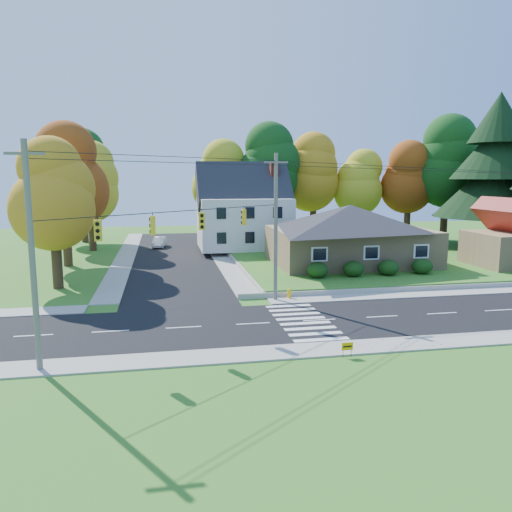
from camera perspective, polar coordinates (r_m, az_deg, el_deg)
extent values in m
plane|color=#3D7923|center=(30.15, 7.23, -7.30)|extent=(120.00, 120.00, 0.00)
cube|color=black|center=(30.15, 7.23, -7.28)|extent=(90.00, 8.00, 0.02)
cube|color=black|center=(54.18, -9.44, -0.03)|extent=(8.00, 44.00, 0.02)
cube|color=#9C9A90|center=(34.76, 4.71, -4.98)|extent=(90.00, 2.00, 0.08)
cube|color=#9C9A90|center=(25.66, 10.69, -10.25)|extent=(90.00, 2.00, 0.08)
cube|color=#3D7923|center=(53.89, 13.61, 0.05)|extent=(30.00, 30.00, 0.50)
cube|color=tan|center=(47.14, 10.62, 1.16)|extent=(14.00, 10.00, 3.20)
pyramid|color=#26262B|center=(46.85, 10.71, 4.43)|extent=(14.60, 10.60, 2.20)
cube|color=silver|center=(56.47, -1.41, 3.82)|extent=(10.00, 8.00, 5.60)
pyramid|color=#26262B|center=(56.25, -1.43, 7.88)|extent=(10.40, 8.40, 2.40)
cube|color=brown|center=(56.98, 2.07, 5.88)|extent=(0.90, 0.90, 9.60)
cube|color=tan|center=(50.62, 27.25, 0.72)|extent=(7.00, 6.00, 3.00)
ellipsoid|color=#163A10|center=(39.87, 7.07, -1.59)|extent=(1.70, 1.70, 1.27)
ellipsoid|color=#163A10|center=(40.87, 11.09, -1.42)|extent=(1.70, 1.70, 1.27)
ellipsoid|color=#163A10|center=(42.06, 14.89, -1.27)|extent=(1.70, 1.70, 1.27)
ellipsoid|color=#163A10|center=(43.43, 18.47, -1.11)|extent=(1.70, 1.70, 1.27)
cylinder|color=#666059|center=(23.24, -24.21, -0.29)|extent=(0.26, 0.26, 10.00)
cube|color=#666059|center=(23.00, -24.93, 10.58)|extent=(1.60, 0.12, 0.12)
cylinder|color=#666059|center=(33.73, 2.27, 3.17)|extent=(0.26, 0.26, 10.00)
cube|color=#666059|center=(33.57, 2.31, 10.67)|extent=(1.60, 0.12, 0.12)
cube|color=gold|center=(24.63, -17.61, 2.80)|extent=(0.34, 0.26, 1.00)
cube|color=gold|center=(26.44, -11.71, 3.43)|extent=(0.26, 0.34, 1.00)
cube|color=gold|center=(28.66, -6.22, 3.99)|extent=(0.34, 0.26, 1.00)
cube|color=gold|center=(31.21, -1.40, 4.45)|extent=(0.26, 0.34, 1.00)
cylinder|color=black|center=(27.59, -8.58, 5.10)|extent=(13.02, 10.43, 0.04)
cylinder|color=#3F2A19|center=(62.13, -4.13, 4.19)|extent=(0.80, 0.80, 5.40)
sphere|color=gold|center=(61.92, -4.17, 7.79)|extent=(6.72, 6.72, 6.72)
sphere|color=gold|center=(61.91, -4.19, 9.34)|extent=(5.91, 5.91, 5.91)
sphere|color=gold|center=(61.94, -4.20, 10.89)|extent=(5.11, 5.11, 5.11)
cylinder|color=#3F2A19|center=(62.07, 1.50, 4.62)|extent=(0.86, 0.86, 6.30)
sphere|color=#164716|center=(61.89, 1.52, 8.82)|extent=(7.84, 7.84, 7.84)
sphere|color=#164716|center=(61.91, 1.53, 10.64)|extent=(6.90, 6.90, 6.90)
sphere|color=#164716|center=(62.00, 1.54, 12.45)|extent=(5.96, 5.96, 5.96)
cylinder|color=#3F2A19|center=(64.57, 6.54, 4.54)|extent=(0.83, 0.83, 5.85)
sphere|color=#BE831A|center=(64.38, 6.61, 8.29)|extent=(7.28, 7.28, 7.28)
sphere|color=#BE831A|center=(64.38, 6.64, 9.91)|extent=(6.41, 6.41, 6.41)
sphere|color=#BE831A|center=(64.44, 6.67, 11.53)|extent=(5.53, 5.53, 5.53)
cylinder|color=#3F2A19|center=(65.69, 11.82, 4.09)|extent=(0.77, 0.77, 4.95)
sphere|color=gold|center=(65.49, 11.92, 7.20)|extent=(6.16, 6.16, 6.16)
sphere|color=gold|center=(65.47, 11.96, 8.55)|extent=(5.42, 5.42, 5.42)
sphere|color=gold|center=(65.48, 12.01, 9.90)|extent=(4.68, 4.68, 4.68)
cylinder|color=#3F2A19|center=(67.30, 16.89, 4.20)|extent=(0.80, 0.80, 5.40)
sphere|color=#8E3F11|center=(67.11, 17.04, 7.51)|extent=(6.72, 6.72, 6.72)
sphere|color=#8E3F11|center=(67.09, 17.11, 8.95)|extent=(5.91, 5.91, 5.91)
sphere|color=#8E3F11|center=(67.12, 17.18, 10.38)|extent=(5.11, 5.11, 5.11)
cylinder|color=#3F2A19|center=(67.47, 20.72, 4.59)|extent=(0.89, 0.89, 6.75)
sphere|color=#164716|center=(67.31, 20.96, 8.72)|extent=(8.40, 8.40, 8.40)
sphere|color=#164716|center=(67.36, 21.06, 10.51)|extent=(7.39, 7.39, 7.39)
sphere|color=#164716|center=(67.46, 21.16, 12.29)|extent=(6.38, 6.38, 6.38)
cylinder|color=#3F2A19|center=(61.55, 25.27, 2.12)|extent=(0.40, 0.40, 2.88)
cone|color=black|center=(61.21, 25.61, 7.18)|extent=(12.80, 12.80, 6.72)
cone|color=black|center=(61.27, 25.86, 10.76)|extent=(9.60, 9.60, 6.08)
cone|color=black|center=(61.53, 26.09, 14.03)|extent=(6.40, 6.40, 5.44)
cylinder|color=#3F2A19|center=(40.76, -21.83, -0.03)|extent=(0.77, 0.77, 4.95)
sphere|color=#BE831A|center=(40.39, -22.13, 4.98)|extent=(6.16, 6.16, 6.16)
sphere|color=#BE831A|center=(40.33, -22.26, 7.16)|extent=(5.42, 5.42, 5.42)
sphere|color=#BE831A|center=(40.32, -22.39, 9.35)|extent=(4.68, 4.68, 4.68)
cylinder|color=#3F2A19|center=(50.63, -20.82, 2.20)|extent=(0.83, 0.83, 5.85)
sphere|color=#8E3F11|center=(50.34, -21.09, 6.98)|extent=(7.28, 7.28, 7.28)
sphere|color=#8E3F11|center=(50.33, -21.21, 9.05)|extent=(6.41, 6.41, 6.41)
sphere|color=#8E3F11|center=(50.38, -21.33, 11.11)|extent=(5.53, 5.53, 5.53)
cylinder|color=#3F2A19|center=(60.33, -18.22, 3.13)|extent=(0.80, 0.80, 5.40)
sphere|color=gold|center=(60.08, -18.41, 6.83)|extent=(6.72, 6.72, 6.72)
sphere|color=gold|center=(60.05, -18.49, 8.44)|extent=(5.91, 5.91, 5.91)
sphere|color=gold|center=(60.07, -18.57, 10.04)|extent=(5.11, 5.11, 5.11)
cylinder|color=#3F2A19|center=(68.46, -19.04, 4.12)|extent=(0.86, 0.86, 6.30)
sphere|color=#164716|center=(68.26, -19.24, 7.93)|extent=(7.84, 7.84, 7.84)
sphere|color=#164716|center=(68.26, -19.32, 9.57)|extent=(6.90, 6.90, 6.90)
sphere|color=#164716|center=(68.32, -19.41, 11.21)|extent=(5.96, 5.96, 5.96)
imported|color=silver|center=(61.25, -10.99, 1.56)|extent=(1.82, 3.89, 1.23)
cylinder|color=#FFB80B|center=(35.04, 3.80, -4.85)|extent=(0.33, 0.33, 0.09)
cylinder|color=#FFB80B|center=(34.98, 3.80, -4.41)|extent=(0.22, 0.22, 0.50)
sphere|color=#FFB80B|center=(34.91, 3.81, -3.94)|extent=(0.24, 0.24, 0.24)
cylinder|color=#FFB80B|center=(34.96, 3.80, -4.27)|extent=(0.42, 0.26, 0.11)
cylinder|color=black|center=(24.37, 9.92, -10.79)|extent=(0.02, 0.02, 0.47)
cylinder|color=black|center=(24.52, 10.84, -10.70)|extent=(0.02, 0.02, 0.47)
cube|color=#EBA400|center=(24.35, 10.40, -10.12)|extent=(0.56, 0.04, 0.38)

